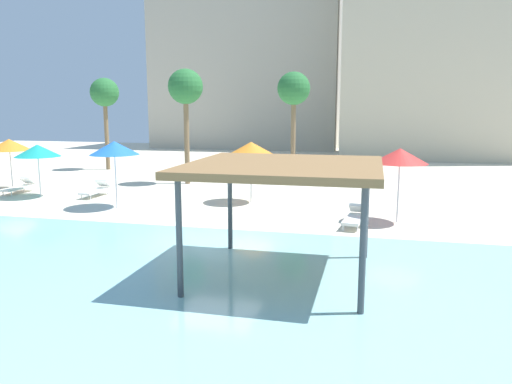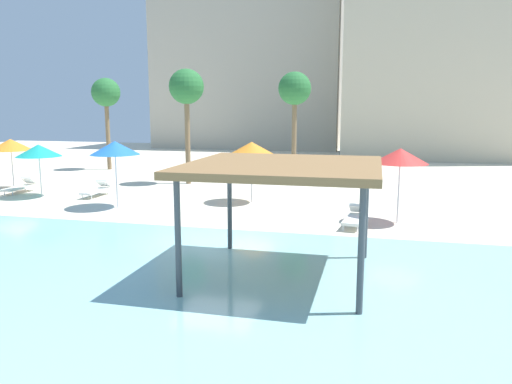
{
  "view_description": "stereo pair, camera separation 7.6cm",
  "coord_description": "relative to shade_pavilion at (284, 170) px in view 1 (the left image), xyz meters",
  "views": [
    {
      "loc": [
        4.72,
        -14.46,
        4.21
      ],
      "look_at": [
        0.78,
        2.0,
        1.3
      ],
      "focal_mm": 34.67,
      "sensor_mm": 36.0,
      "label": 1
    },
    {
      "loc": [
        4.79,
        -14.44,
        4.21
      ],
      "look_at": [
        0.78,
        2.0,
        1.3
      ],
      "focal_mm": 34.67,
      "sensor_mm": 36.0,
      "label": 2
    }
  ],
  "objects": [
    {
      "name": "lounge_chair_3",
      "position": [
        1.53,
        5.92,
        -2.38
      ],
      "size": [
        0.84,
        1.96,
        0.74
      ],
      "rotation": [
        0.0,
        0.0,
        -1.7
      ],
      "color": "white",
      "rests_on": "ground"
    },
    {
      "name": "hotel_block_0",
      "position": [
        -11.06,
        40.39,
        5.82
      ],
      "size": [
        19.02,
        9.78,
        17.07
      ],
      "primitive_type": "cube",
      "color": "#B2A893",
      "rests_on": "ground"
    },
    {
      "name": "lounge_chair_0",
      "position": [
        -10.74,
        9.13,
        -2.38
      ],
      "size": [
        0.65,
        1.91,
        0.74
      ],
      "rotation": [
        0.0,
        0.0,
        -1.6
      ],
      "color": "white",
      "rests_on": "ground"
    },
    {
      "name": "ground_plane",
      "position": [
        -2.62,
        2.7,
        -2.71
      ],
      "size": [
        80.0,
        80.0,
        0.0
      ],
      "primitive_type": "plane",
      "color": "beige"
    },
    {
      "name": "beach_umbrella_orange_3",
      "position": [
        -16.03,
        9.86,
        -0.39
      ],
      "size": [
        2.15,
        2.15,
        2.62
      ],
      "color": "silver",
      "rests_on": "ground"
    },
    {
      "name": "lounge_chair_2",
      "position": [
        -14.96,
        9.08,
        -2.38
      ],
      "size": [
        0.64,
        1.91,
        0.74
      ],
      "rotation": [
        0.0,
        0.0,
        -1.59
      ],
      "color": "white",
      "rests_on": "ground"
    },
    {
      "name": "palm_tree_1",
      "position": [
        -7.95,
        13.89,
        2.46
      ],
      "size": [
        1.9,
        1.9,
        6.27
      ],
      "color": "brown",
      "rests_on": "ground"
    },
    {
      "name": "hotel_block_1",
      "position": [
        7.63,
        32.99,
        7.77
      ],
      "size": [
        16.6,
        9.13,
        20.96
      ],
      "primitive_type": "cube",
      "color": "beige",
      "rests_on": "ground"
    },
    {
      "name": "beach_umbrella_orange_0",
      "position": [
        -3.16,
        9.34,
        -0.29
      ],
      "size": [
        2.09,
        2.09,
        2.71
      ],
      "color": "silver",
      "rests_on": "ground"
    },
    {
      "name": "beach_umbrella_teal_4",
      "position": [
        -13.23,
        8.34,
        -0.51
      ],
      "size": [
        2.08,
        2.08,
        2.49
      ],
      "color": "silver",
      "rests_on": "ground"
    },
    {
      "name": "lagoon_water",
      "position": [
        -2.62,
        -2.55,
        -2.69
      ],
      "size": [
        44.0,
        13.5,
        0.04
      ],
      "primitive_type": "cube",
      "color": "#8CC6CC",
      "rests_on": "ground"
    },
    {
      "name": "palm_tree_0",
      "position": [
        -15.6,
        18.65,
        2.34
      ],
      "size": [
        1.9,
        1.9,
        6.15
      ],
      "color": "brown",
      "rests_on": "ground"
    },
    {
      "name": "shade_pavilion",
      "position": [
        0.0,
        0.0,
        0.0
      ],
      "size": [
        4.63,
        4.63,
        2.87
      ],
      "color": "#42474C",
      "rests_on": "ground"
    },
    {
      "name": "beach_umbrella_blue_2",
      "position": [
        -8.41,
        6.85,
        -0.18
      ],
      "size": [
        2.05,
        2.05,
        2.82
      ],
      "color": "silver",
      "rests_on": "ground"
    },
    {
      "name": "palm_tree_2",
      "position": [
        -2.52,
        16.93,
        2.42
      ],
      "size": [
        1.9,
        1.9,
        6.23
      ],
      "color": "brown",
      "rests_on": "ground"
    },
    {
      "name": "beach_umbrella_red_1",
      "position": [
        3.03,
        6.82,
        -0.24
      ],
      "size": [
        2.02,
        2.02,
        2.75
      ],
      "color": "silver",
      "rests_on": "ground"
    }
  ]
}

